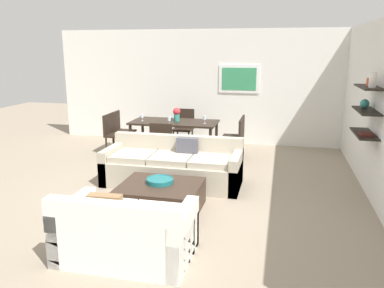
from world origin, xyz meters
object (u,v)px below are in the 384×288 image
(decorative_bowl, at_px, (160,180))
(centerpiece_vase, at_px, (177,114))
(dining_chair_left_near, at_px, (113,132))
(dining_chair_head, at_px, (184,125))
(dining_table, at_px, (174,125))
(dining_chair_foot, at_px, (163,141))
(wine_glass_foot, at_px, (169,119))
(wine_glass_right_near, at_px, (205,118))
(dining_chair_left_far, at_px, (120,128))
(dining_chair_right_far, at_px, (237,134))
(dining_chair_right_near, at_px, (235,138))
(loveseat_white, at_px, (125,233))
(wine_glass_left_near, at_px, (142,116))
(sofa_beige, at_px, (173,167))
(coffee_table, at_px, (160,197))

(decorative_bowl, bearing_deg, centerpiece_vase, 100.29)
(dining_chair_left_near, distance_m, dining_chair_head, 1.67)
(dining_table, relative_size, dining_chair_foot, 2.07)
(wine_glass_foot, distance_m, wine_glass_right_near, 0.73)
(dining_table, relative_size, dining_chair_left_far, 2.07)
(dining_chair_left_near, xyz_separation_m, wine_glass_right_near, (1.99, 0.09, 0.36))
(dining_chair_left_far, bearing_deg, dining_chair_right_far, 0.00)
(dining_chair_right_near, xyz_separation_m, centerpiece_vase, (-1.27, 0.24, 0.41))
(loveseat_white, relative_size, wine_glass_left_near, 10.08)
(dining_chair_head, relative_size, wine_glass_foot, 5.11)
(loveseat_white, height_order, dining_chair_left_near, dining_chair_left_near)
(dining_table, bearing_deg, loveseat_white, -81.74)
(wine_glass_foot, relative_size, wine_glass_right_near, 1.04)
(dining_chair_left_far, bearing_deg, dining_chair_head, 26.05)
(decorative_bowl, bearing_deg, dining_chair_right_near, 73.89)
(dining_chair_left_far, bearing_deg, decorative_bowl, -57.95)
(dining_chair_right_far, relative_size, dining_chair_left_near, 1.00)
(sofa_beige, distance_m, decorative_bowl, 1.07)
(wine_glass_right_near, distance_m, centerpiece_vase, 0.65)
(dining_chair_left_far, height_order, dining_chair_foot, same)
(dining_chair_right_far, relative_size, dining_chair_foot, 1.00)
(dining_chair_head, distance_m, wine_glass_foot, 1.26)
(dining_chair_right_near, xyz_separation_m, wine_glass_left_near, (-1.99, 0.09, 0.34))
(dining_chair_foot, relative_size, wine_glass_foot, 5.11)
(dining_chair_right_near, relative_size, dining_chair_left_near, 1.00)
(coffee_table, xyz_separation_m, wine_glass_right_near, (0.09, 2.77, 0.68))
(decorative_bowl, distance_m, dining_chair_left_near, 3.22)
(dining_table, xyz_separation_m, dining_chair_foot, (0.00, -0.84, -0.17))
(decorative_bowl, xyz_separation_m, dining_chair_left_far, (-1.88, 3.00, 0.09))
(wine_glass_left_near, bearing_deg, dining_table, 8.95)
(coffee_table, relative_size, wine_glass_foot, 6.60)
(loveseat_white, xyz_separation_m, dining_table, (-0.61, 4.22, 0.38))
(wine_glass_foot, relative_size, centerpiece_vase, 0.60)
(dining_chair_left_far, distance_m, wine_glass_left_near, 0.79)
(wine_glass_right_near, bearing_deg, dining_chair_foot, -132.79)
(loveseat_white, relative_size, dining_chair_left_far, 1.63)
(decorative_bowl, xyz_separation_m, wine_glass_right_near, (0.11, 2.70, 0.45))
(dining_chair_foot, bearing_deg, wine_glass_right_near, 47.21)
(dining_chair_right_near, bearing_deg, dining_chair_head, 141.94)
(coffee_table, relative_size, dining_chair_left_far, 1.29)
(dining_chair_right_near, relative_size, dining_chair_foot, 1.00)
(wine_glass_foot, distance_m, wine_glass_left_near, 0.73)
(dining_chair_right_far, relative_size, dining_chair_left_far, 1.00)
(dining_chair_left_near, distance_m, wine_glass_right_near, 2.03)
(dining_chair_left_far, relative_size, wine_glass_left_near, 6.20)
(wine_glass_foot, bearing_deg, dining_chair_head, 90.00)
(dining_chair_left_far, xyz_separation_m, dining_chair_left_near, (0.00, -0.39, 0.00))
(sofa_beige, height_order, wine_glass_foot, wine_glass_foot)
(dining_chair_right_near, bearing_deg, decorative_bowl, -106.11)
(loveseat_white, distance_m, decorative_bowl, 1.42)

